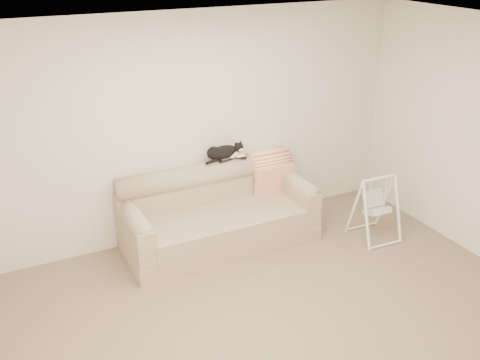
# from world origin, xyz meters

# --- Properties ---
(ground_plane) EXTENTS (5.00, 5.00, 0.00)m
(ground_plane) POSITION_xyz_m (0.00, 0.00, 0.00)
(ground_plane) COLOR #755E4B
(ground_plane) RESTS_ON ground
(room_shell) EXTENTS (5.04, 4.04, 2.60)m
(room_shell) POSITION_xyz_m (0.00, 0.00, 1.53)
(room_shell) COLOR silver
(room_shell) RESTS_ON ground
(sofa) EXTENTS (2.20, 0.93, 0.90)m
(sofa) POSITION_xyz_m (0.01, 1.62, 0.35)
(sofa) COLOR tan
(sofa) RESTS_ON ground
(remote_a) EXTENTS (0.19, 0.09, 0.03)m
(remote_a) POSITION_xyz_m (0.23, 1.83, 0.91)
(remote_a) COLOR black
(remote_a) RESTS_ON sofa
(remote_b) EXTENTS (0.16, 0.15, 0.02)m
(remote_b) POSITION_xyz_m (0.42, 1.84, 0.91)
(remote_b) COLOR black
(remote_b) RESTS_ON sofa
(tuxedo_cat) EXTENTS (0.52, 0.21, 0.20)m
(tuxedo_cat) POSITION_xyz_m (0.22, 1.86, 1.00)
(tuxedo_cat) COLOR black
(tuxedo_cat) RESTS_ON sofa
(throw_blanket) EXTENTS (0.50, 0.38, 0.58)m
(throw_blanket) POSITION_xyz_m (0.81, 1.84, 0.72)
(throw_blanket) COLOR #DC542D
(throw_blanket) RESTS_ON sofa
(baby_swing) EXTENTS (0.50, 0.53, 0.79)m
(baby_swing) POSITION_xyz_m (1.72, 0.87, 0.39)
(baby_swing) COLOR white
(baby_swing) RESTS_ON ground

